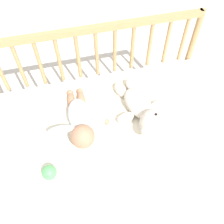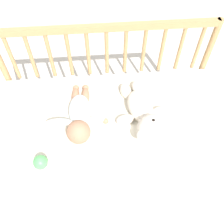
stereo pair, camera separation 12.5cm
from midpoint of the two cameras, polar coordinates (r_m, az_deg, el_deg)
ground_plane at (r=1.70m, az=-2.02°, el=-10.74°), size 12.00×12.00×0.00m
crib_mattress at (r=1.51m, az=-2.26°, el=-7.04°), size 1.24×0.69×0.45m
crib_rail at (r=1.47m, az=-5.94°, el=11.78°), size 1.24×0.04×0.78m
blanket at (r=1.34m, az=-3.22°, el=-0.52°), size 0.84×0.53×0.01m
teddy_bear at (r=1.29m, az=4.63°, el=0.09°), size 0.29×0.43×0.15m
baby at (r=1.28m, az=-10.15°, el=-2.10°), size 0.32×0.40×0.12m
toy_ball at (r=1.19m, az=-17.17°, el=-13.31°), size 0.07×0.07×0.07m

